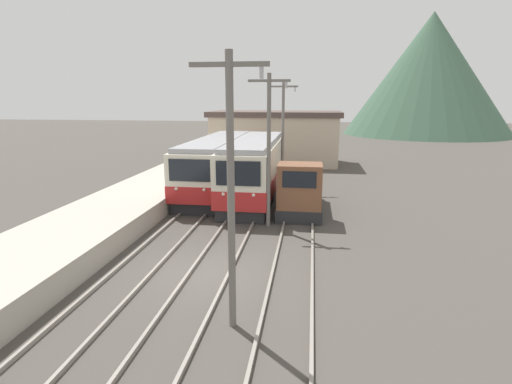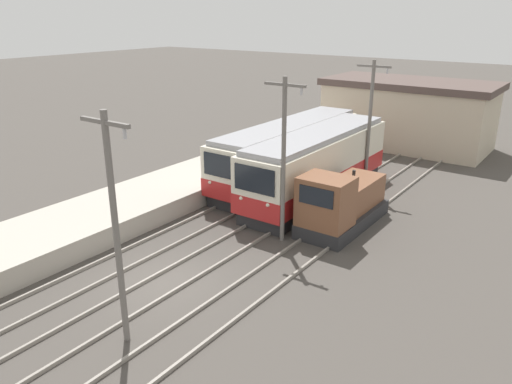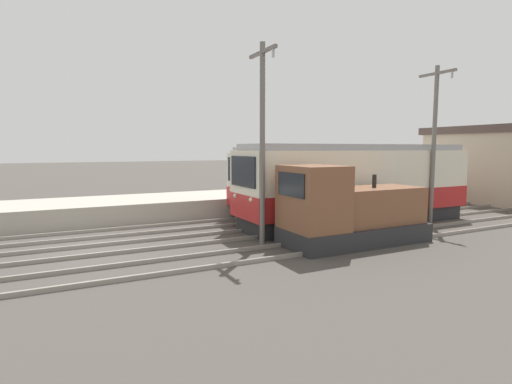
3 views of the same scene
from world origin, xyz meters
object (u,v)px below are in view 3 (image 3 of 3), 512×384
(catenary_mast_far, at_px, (434,139))
(shunting_locomotive, at_px, (348,212))
(catenary_mast_mid, at_px, (262,137))
(commuter_train_center, at_px, (357,187))
(commuter_train_left, at_px, (344,183))

(catenary_mast_far, bearing_deg, shunting_locomotive, -76.63)
(catenary_mast_far, bearing_deg, catenary_mast_mid, -90.00)
(shunting_locomotive, height_order, catenary_mast_far, catenary_mast_far)
(shunting_locomotive, distance_m, catenary_mast_mid, 4.31)
(commuter_train_center, height_order, shunting_locomotive, commuter_train_center)
(shunting_locomotive, relative_size, catenary_mast_far, 0.77)
(commuter_train_left, height_order, shunting_locomotive, commuter_train_left)
(commuter_train_left, distance_m, catenary_mast_far, 5.23)
(commuter_train_center, xyz_separation_m, catenary_mast_far, (1.51, 3.29, 2.28))
(commuter_train_left, height_order, catenary_mast_far, catenary_mast_far)
(commuter_train_center, bearing_deg, catenary_mast_far, 65.37)
(commuter_train_left, distance_m, catenary_mast_mid, 8.83)
(commuter_train_left, relative_size, shunting_locomotive, 2.26)
(commuter_train_left, xyz_separation_m, catenary_mast_mid, (4.31, -7.34, 2.34))
(commuter_train_center, height_order, catenary_mast_far, catenary_mast_far)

